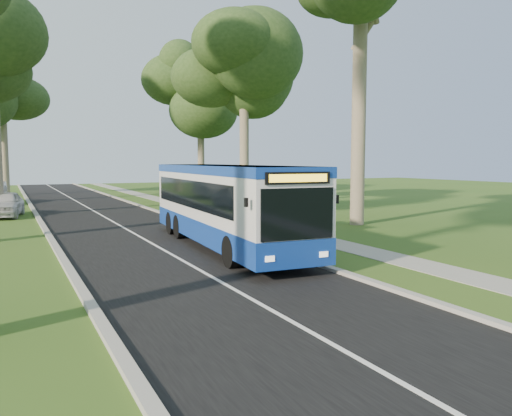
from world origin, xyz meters
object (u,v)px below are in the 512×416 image
at_px(bus_stop_sign, 304,215).
at_px(car_white, 4,204).
at_px(bus, 225,205).
at_px(bus_shelter, 279,196).
at_px(litter_bin, 297,233).

relative_size(bus_stop_sign, car_white, 0.51).
distance_m(bus, car_white, 16.99).
distance_m(bus, bus_stop_sign, 3.47).
bearing_deg(bus_shelter, car_white, 124.70).
distance_m(bus_stop_sign, car_white, 20.44).
bearing_deg(bus, car_white, 119.73).
relative_size(bus_stop_sign, bus_shelter, 0.77).
distance_m(litter_bin, car_white, 19.23).
bearing_deg(bus, litter_bin, -24.58).
bearing_deg(litter_bin, bus, 151.83).
xyz_separation_m(bus_stop_sign, bus_shelter, (1.36, 4.14, 0.34)).
bearing_deg(litter_bin, bus_stop_sign, -114.64).
height_order(bus_shelter, car_white, bus_shelter).
bearing_deg(bus, bus_shelter, 23.32).
relative_size(bus_shelter, litter_bin, 2.83).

